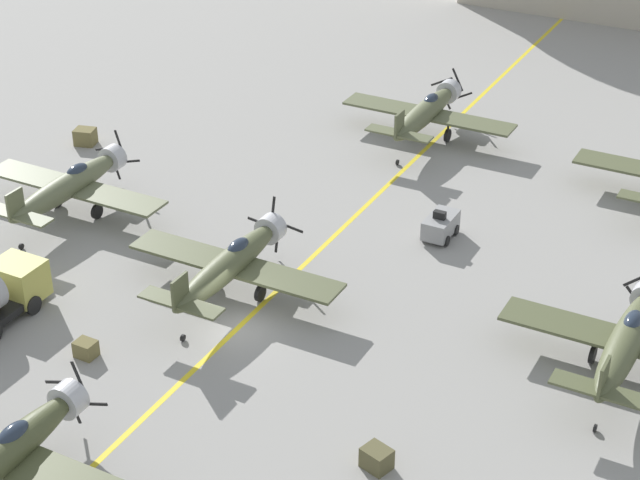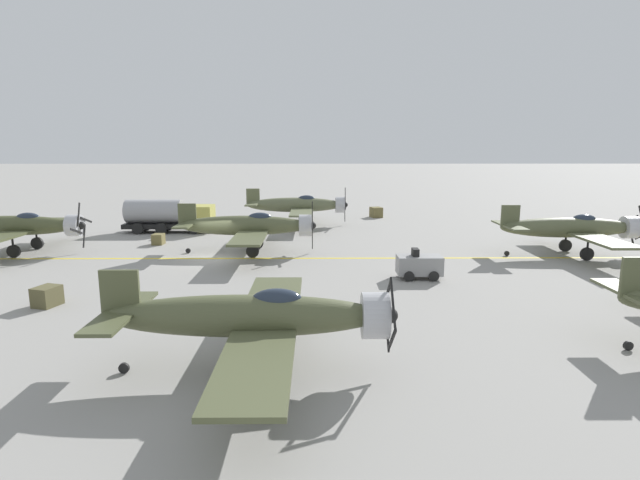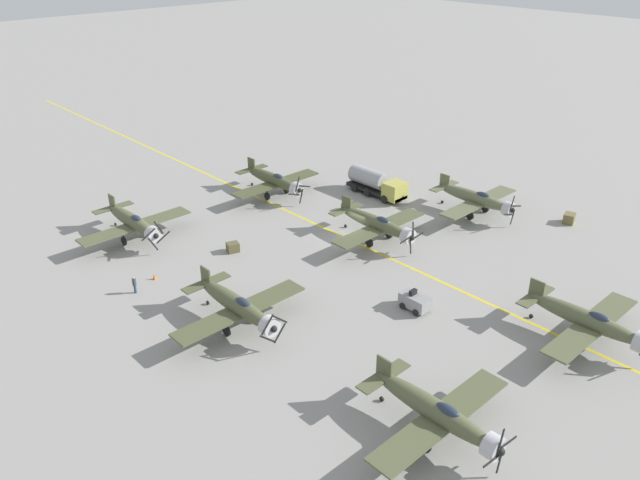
# 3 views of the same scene
# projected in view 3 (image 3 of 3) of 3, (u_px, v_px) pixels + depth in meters

# --- Properties ---
(ground_plane) EXTENTS (400.00, 400.00, 0.00)m
(ground_plane) POSITION_uv_depth(u_px,v_px,m) (348.00, 239.00, 65.36)
(ground_plane) COLOR gray
(taxiway_stripe) EXTENTS (0.30, 160.00, 0.01)m
(taxiway_stripe) POSITION_uv_depth(u_px,v_px,m) (348.00, 239.00, 65.36)
(taxiway_stripe) COLOR yellow
(taxiway_stripe) RESTS_ON ground
(airplane_far_right) EXTENTS (12.00, 9.98, 3.79)m
(airplane_far_right) POSITION_uv_depth(u_px,v_px,m) (437.00, 412.00, 39.12)
(airplane_far_right) COLOR #525839
(airplane_far_right) RESTS_ON ground
(airplane_near_right) EXTENTS (12.00, 9.98, 3.65)m
(airplane_near_right) POSITION_uv_depth(u_px,v_px,m) (134.00, 222.00, 64.32)
(airplane_near_right) COLOR #535839
(airplane_near_right) RESTS_ON ground
(airplane_mid_right) EXTENTS (12.00, 9.98, 3.65)m
(airplane_mid_right) POSITION_uv_depth(u_px,v_px,m) (238.00, 306.00, 50.12)
(airplane_mid_right) COLOR #4F5435
(airplane_mid_right) RESTS_ON ground
(airplane_mid_left) EXTENTS (12.00, 9.98, 3.75)m
(airplane_mid_left) POSITION_uv_depth(u_px,v_px,m) (477.00, 199.00, 69.87)
(airplane_mid_left) COLOR #5E6344
(airplane_mid_left) RESTS_ON ground
(airplane_mid_center) EXTENTS (12.00, 9.98, 3.79)m
(airplane_mid_center) POSITION_uv_depth(u_px,v_px,m) (377.00, 224.00, 63.94)
(airplane_mid_center) COLOR #4F5436
(airplane_mid_center) RESTS_ON ground
(airplane_near_center) EXTENTS (12.00, 9.98, 3.73)m
(airplane_near_center) POSITION_uv_depth(u_px,v_px,m) (275.00, 180.00, 74.95)
(airplane_near_center) COLOR #464B2C
(airplane_near_center) RESTS_ON ground
(airplane_far_center) EXTENTS (12.00, 9.98, 3.65)m
(airplane_far_center) POSITION_uv_depth(u_px,v_px,m) (588.00, 320.00, 48.26)
(airplane_far_center) COLOR #575C3D
(airplane_far_center) RESTS_ON ground
(fuel_tanker) EXTENTS (2.68, 8.00, 2.98)m
(fuel_tanker) POSITION_uv_depth(u_px,v_px,m) (377.00, 183.00, 75.40)
(fuel_tanker) COLOR black
(fuel_tanker) RESTS_ON ground
(tow_tractor) EXTENTS (1.57, 2.60, 1.79)m
(tow_tractor) POSITION_uv_depth(u_px,v_px,m) (415.00, 301.00, 52.98)
(tow_tractor) COLOR gray
(tow_tractor) RESTS_ON ground
(ground_crew_walking) EXTENTS (0.35, 0.35, 1.63)m
(ground_crew_walking) POSITION_uv_depth(u_px,v_px,m) (135.00, 284.00, 55.33)
(ground_crew_walking) COLOR #334256
(ground_crew_walking) RESTS_ON ground
(supply_crate_by_tanker) EXTENTS (1.59, 1.43, 1.11)m
(supply_crate_by_tanker) POSITION_uv_depth(u_px,v_px,m) (569.00, 218.00, 68.61)
(supply_crate_by_tanker) COLOR brown
(supply_crate_by_tanker) RESTS_ON ground
(supply_crate_mid_lane) EXTENTS (1.39, 1.26, 0.97)m
(supply_crate_mid_lane) POSITION_uv_depth(u_px,v_px,m) (233.00, 247.00, 62.57)
(supply_crate_mid_lane) COLOR brown
(supply_crate_mid_lane) RESTS_ON ground
(supply_crate_outboard) EXTENTS (1.02, 0.85, 0.84)m
(supply_crate_outboard) POSITION_uv_depth(u_px,v_px,m) (346.00, 207.00, 71.79)
(supply_crate_outboard) COLOR brown
(supply_crate_outboard) RESTS_ON ground
(traffic_cone) EXTENTS (0.36, 0.36, 0.55)m
(traffic_cone) POSITION_uv_depth(u_px,v_px,m) (154.00, 277.00, 57.73)
(traffic_cone) COLOR orange
(traffic_cone) RESTS_ON ground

